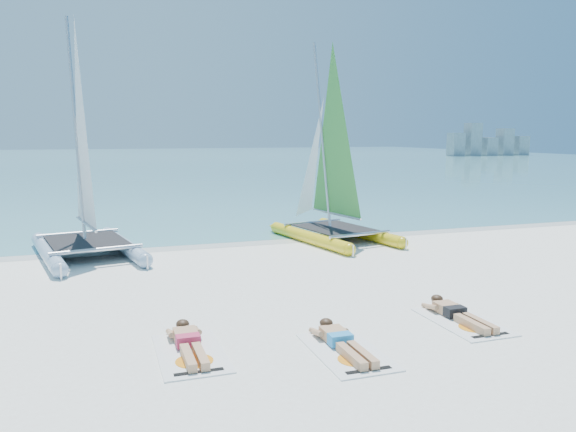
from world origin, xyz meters
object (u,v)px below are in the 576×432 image
at_px(catamaran_yellow, 326,175).
at_px(towel_b, 346,352).
at_px(catamaran_blue, 83,182).
at_px(sunbather_a, 188,342).
at_px(towel_a, 191,353).
at_px(sunbather_b, 341,340).
at_px(sunbather_c, 456,312).
at_px(towel_c, 462,322).

xyz_separation_m(catamaran_yellow, towel_b, (-3.37, -8.95, -2.01)).
relative_size(catamaran_yellow, towel_b, 3.47).
distance_m(catamaran_blue, sunbather_a, 8.16).
distance_m(towel_a, sunbather_b, 2.34).
height_order(catamaran_yellow, sunbather_a, catamaran_yellow).
bearing_deg(towel_a, catamaran_yellow, 55.61).
xyz_separation_m(sunbather_a, sunbather_c, (4.82, -0.10, 0.00)).
height_order(catamaran_yellow, towel_c, catamaran_yellow).
bearing_deg(towel_c, towel_b, -166.60).
bearing_deg(catamaran_yellow, sunbather_b, -122.09).
distance_m(catamaran_yellow, sunbather_c, 8.41).
distance_m(sunbather_a, sunbather_b, 2.38).
relative_size(catamaran_yellow, towel_a, 3.47).
distance_m(catamaran_blue, sunbather_b, 9.52).
bearing_deg(catamaran_yellow, towel_c, -106.72).
bearing_deg(towel_a, towel_c, -1.21).
bearing_deg(sunbather_a, towel_b, -21.53).
bearing_deg(towel_c, catamaran_blue, 128.60).
bearing_deg(sunbather_c, towel_c, -90.00).
relative_size(catamaran_yellow, sunbather_b, 3.72).
height_order(sunbather_a, towel_b, sunbather_a).
bearing_deg(sunbather_a, sunbather_c, -1.21).
bearing_deg(catamaran_blue, towel_b, -76.66).
bearing_deg(sunbather_b, sunbather_c, 13.40).
height_order(catamaran_yellow, sunbather_c, catamaran_yellow).
bearing_deg(sunbather_a, sunbather_b, -17.24).
relative_size(catamaran_yellow, sunbather_a, 3.72).
bearing_deg(sunbather_b, towel_c, 9.24).
height_order(sunbather_a, sunbather_c, same).
height_order(catamaran_yellow, towel_b, catamaran_yellow).
bearing_deg(sunbather_b, catamaran_blue, 114.69).
relative_size(catamaran_blue, towel_b, 3.68).
distance_m(catamaran_blue, catamaran_yellow, 7.27).
distance_m(catamaran_yellow, towel_c, 8.62).
distance_m(catamaran_blue, towel_c, 10.51).
distance_m(towel_b, sunbather_c, 2.66).
height_order(towel_a, sunbather_c, sunbather_c).
bearing_deg(catamaran_yellow, towel_b, -121.67).
relative_size(sunbather_b, sunbather_c, 1.00).
distance_m(towel_a, sunbather_a, 0.22).
bearing_deg(catamaran_yellow, towel_a, -135.46).
height_order(sunbather_b, sunbather_c, same).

